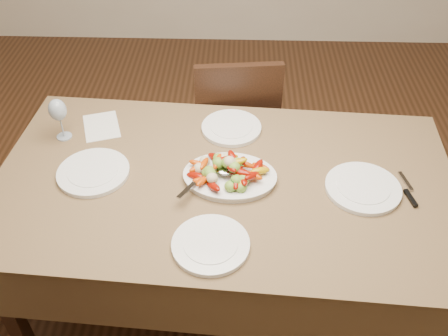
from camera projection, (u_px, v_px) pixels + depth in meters
dining_table at (224, 242)px, 2.23m from camera, size 1.90×1.15×0.76m
chair_far at (234, 124)px, 2.74m from camera, size 0.46×0.46×0.95m
serving_platter at (230, 178)px, 1.98m from camera, size 0.37×0.29×0.02m
roasted_vegetables at (230, 167)px, 1.94m from camera, size 0.31×0.22×0.09m
serving_spoon at (212, 176)px, 1.93m from camera, size 0.28×0.18×0.03m
plate_left at (93, 172)px, 2.00m from camera, size 0.29×0.29×0.02m
plate_right at (363, 188)px, 1.94m from camera, size 0.29×0.29×0.02m
plate_far at (231, 128)px, 2.23m from camera, size 0.27×0.27×0.02m
plate_near at (211, 245)px, 1.72m from camera, size 0.27×0.27×0.02m
wine_glass at (60, 118)px, 2.13m from camera, size 0.08×0.08×0.20m
menu_card at (101, 126)px, 2.25m from camera, size 0.21×0.25×0.00m
table_knife at (408, 191)px, 1.93m from camera, size 0.06×0.20×0.01m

